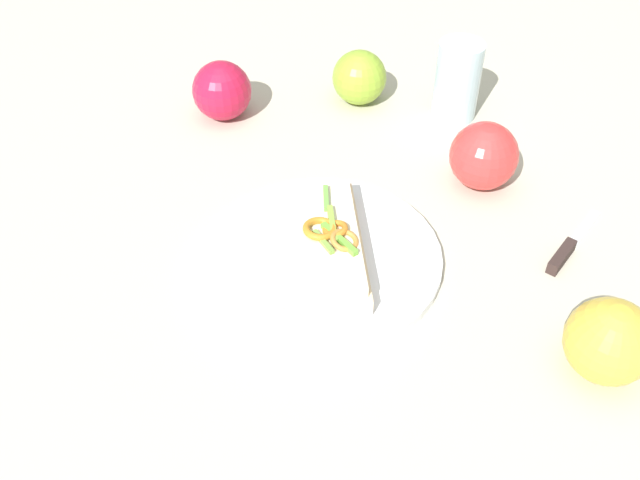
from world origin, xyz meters
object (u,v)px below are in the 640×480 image
drinking_glass (457,81)px  knife (568,249)px  sandwich (321,242)px  apple_0 (484,156)px  apple_3 (609,341)px  plate (320,257)px  apple_1 (222,91)px  apple_2 (359,77)px

drinking_glass → knife: (0.17, -0.24, -0.05)m
sandwich → apple_0: bearing=-59.8°
sandwich → apple_3: 0.30m
plate → apple_1: size_ratio=3.31×
apple_1 → apple_2: apple_1 is taller
apple_2 → drinking_glass: drinking_glass is taller
plate → apple_0: (0.15, 0.19, 0.04)m
apple_2 → drinking_glass: size_ratio=0.70×
apple_3 → knife: size_ratio=0.65×
apple_0 → apple_1: size_ratio=1.03×
sandwich → apple_3: size_ratio=2.53×
apple_2 → apple_3: apple_3 is taller
apple_2 → apple_3: size_ratio=0.93×
apple_2 → knife: (0.31, -0.23, -0.03)m
apple_0 → drinking_glass: (-0.06, 0.14, 0.01)m
apple_0 → drinking_glass: bearing=112.4°
apple_2 → knife: bearing=-37.0°
plate → drinking_glass: (0.09, 0.34, 0.05)m
plate → sandwich: bearing=8.5°
apple_0 → knife: (0.11, -0.09, -0.04)m
sandwich → knife: (0.26, 0.10, -0.02)m
apple_2 → knife: apple_2 is taller
apple_0 → knife: size_ratio=0.66×
plate → drinking_glass: drinking_glass is taller
plate → apple_1: 0.32m
sandwich → knife: bearing=-92.1°
apple_1 → apple_3: (0.51, -0.29, 0.00)m
knife → plate: bearing=130.0°
sandwich → drinking_glass: bearing=-37.2°
sandwich → apple_1: (-0.22, 0.23, 0.01)m
sandwich → apple_0: (0.15, 0.19, 0.01)m
knife → sandwich: bearing=130.1°
sandwich → apple_2: (-0.05, 0.33, 0.01)m
plate → apple_3: (0.30, -0.06, 0.04)m
knife → apple_2: bearing=72.5°
knife → apple_3: bearing=-146.4°
apple_3 → apple_0: bearing=121.3°
sandwich → apple_1: 0.32m
plate → sandwich: (0.00, 0.00, 0.02)m
plate → apple_3: size_ratio=3.25×
apple_0 → apple_3: (0.15, -0.25, -0.00)m
plate → apple_3: bearing=-11.0°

